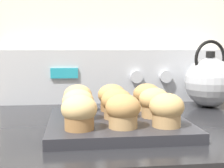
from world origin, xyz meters
name	(u,v)px	position (x,y,z in m)	size (l,w,h in m)	color
wall_back	(113,25)	(0.00, 0.67, 1.20)	(8.00, 0.05, 2.40)	silver
control_panel	(115,76)	(0.00, 0.61, 1.02)	(0.75, 0.07, 0.18)	#B7BABF
muffin_pan	(117,123)	(-0.04, 0.26, 0.95)	(0.31, 0.31, 0.02)	#28282D
muffin_r0_c0	(79,112)	(-0.13, 0.17, 0.99)	(0.07, 0.07, 0.07)	olive
muffin_r0_c1	(123,111)	(-0.04, 0.18, 0.99)	(0.07, 0.07, 0.07)	tan
muffin_r0_c2	(167,110)	(0.05, 0.18, 0.99)	(0.07, 0.07, 0.07)	tan
muffin_r1_c0	(78,104)	(-0.13, 0.26, 0.99)	(0.07, 0.07, 0.07)	tan
muffin_r1_c1	(117,104)	(-0.04, 0.26, 0.99)	(0.07, 0.07, 0.07)	#A37A4C
muffin_r1_c2	(154,102)	(0.05, 0.27, 0.99)	(0.07, 0.07, 0.07)	tan
muffin_r2_c0	(78,98)	(-0.13, 0.35, 0.99)	(0.07, 0.07, 0.07)	olive
muffin_r2_c1	(112,97)	(-0.04, 0.35, 0.99)	(0.07, 0.07, 0.07)	olive
muffin_r2_c2	(147,97)	(0.05, 0.35, 0.99)	(0.07, 0.07, 0.07)	tan
tea_kettle	(210,81)	(0.28, 0.49, 1.02)	(0.19, 0.15, 0.21)	#ADAFB5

